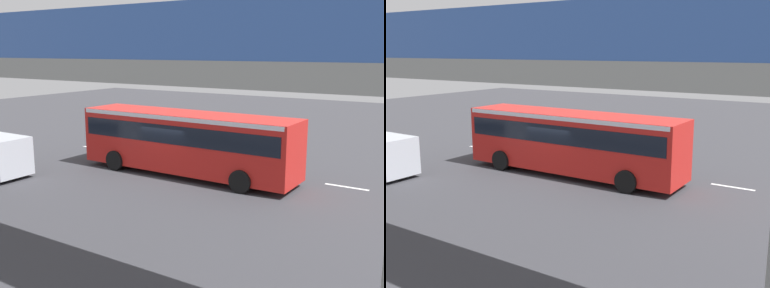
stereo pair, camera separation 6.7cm
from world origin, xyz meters
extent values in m
plane|color=#38383D|center=(0.00, 0.00, 0.00)|extent=(80.00, 80.00, 0.00)
cube|color=red|center=(-0.58, -0.48, 1.72)|extent=(11.50, 2.55, 2.86)
cube|color=black|center=(-0.58, -0.48, 2.23)|extent=(11.04, 2.59, 0.90)
cube|color=white|center=(-0.58, -0.48, 3.03)|extent=(11.27, 2.58, 0.20)
cube|color=black|center=(5.18, -0.48, 2.06)|extent=(0.04, 2.24, 1.20)
cylinder|color=black|center=(3.10, 0.79, 0.52)|extent=(1.04, 0.30, 1.04)
cylinder|color=black|center=(3.10, -1.76, 0.52)|extent=(1.04, 0.30, 1.04)
cylinder|color=black|center=(-4.26, 0.79, 0.52)|extent=(1.04, 0.30, 1.04)
cylinder|color=black|center=(-4.26, -1.76, 0.52)|extent=(1.04, 0.30, 1.04)
cylinder|color=black|center=(6.31, 4.00, 0.34)|extent=(0.68, 0.22, 0.68)
torus|color=black|center=(9.52, 2.28, 0.36)|extent=(0.72, 0.06, 0.72)
torus|color=black|center=(8.47, 2.28, 0.36)|extent=(0.72, 0.06, 0.72)
cube|color=green|center=(9.00, 2.28, 0.54)|extent=(0.89, 0.04, 0.04)
cylinder|color=green|center=(8.81, 2.28, 0.74)|extent=(0.03, 0.03, 0.40)
cube|color=black|center=(8.81, 2.28, 0.94)|extent=(0.20, 0.08, 0.04)
cylinder|color=green|center=(9.40, 2.28, 0.91)|extent=(0.02, 0.44, 0.02)
cylinder|color=slate|center=(2.34, -3.05, 1.40)|extent=(0.08, 0.08, 2.80)
cube|color=blue|center=(2.34, -3.05, 2.50)|extent=(0.04, 0.60, 0.60)
cube|color=silver|center=(-8.00, -2.68, 0.00)|extent=(2.00, 0.20, 0.01)
cube|color=silver|center=(-4.00, -2.68, 0.00)|extent=(2.00, 0.20, 0.01)
cube|color=silver|center=(0.00, -2.68, 0.00)|extent=(2.00, 0.20, 0.01)
cube|color=silver|center=(4.00, -2.68, 0.00)|extent=(2.00, 0.20, 0.01)
cube|color=silver|center=(8.00, -2.68, 0.00)|extent=(2.00, 0.20, 0.01)
cube|color=#3359A5|center=(0.00, 8.48, 6.56)|extent=(26.44, 0.08, 1.10)
camera|label=1|loc=(-13.12, 18.41, 6.20)|focal=43.21mm
camera|label=2|loc=(-13.17, 18.37, 6.20)|focal=43.21mm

